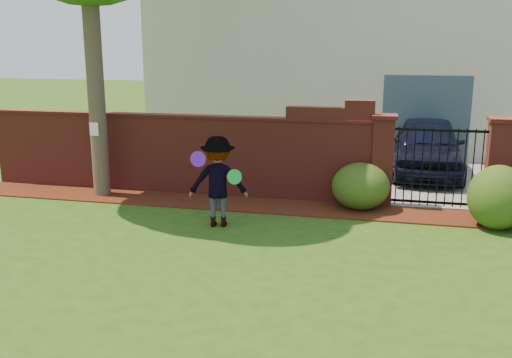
% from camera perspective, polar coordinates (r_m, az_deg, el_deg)
% --- Properties ---
extents(ground, '(80.00, 80.00, 0.01)m').
position_cam_1_polar(ground, '(8.69, -4.36, -8.77)').
color(ground, '#284B12').
rests_on(ground, ground).
extents(mulch_bed, '(11.10, 1.08, 0.03)m').
position_cam_1_polar(mulch_bed, '(11.97, -3.96, -2.38)').
color(mulch_bed, '#3C170A').
rests_on(mulch_bed, ground).
extents(brick_wall, '(8.70, 0.31, 2.16)m').
position_cam_1_polar(brick_wall, '(12.71, -7.73, 2.69)').
color(brick_wall, maroon).
rests_on(brick_wall, ground).
extents(pillar_left, '(0.50, 0.50, 1.88)m').
position_cam_1_polar(pillar_left, '(11.90, 12.57, 1.89)').
color(pillar_left, maroon).
rests_on(pillar_left, ground).
extents(pillar_right, '(0.50, 0.50, 1.88)m').
position_cam_1_polar(pillar_right, '(12.09, 23.04, 1.31)').
color(pillar_right, maroon).
rests_on(pillar_right, ground).
extents(iron_gate, '(1.78, 0.03, 1.60)m').
position_cam_1_polar(iron_gate, '(11.96, 17.81, 1.12)').
color(iron_gate, black).
rests_on(iron_gate, ground).
extents(driveway, '(3.20, 8.00, 0.01)m').
position_cam_1_polar(driveway, '(16.04, 16.53, 1.14)').
color(driveway, gray).
rests_on(driveway, ground).
extents(house, '(12.40, 6.40, 6.30)m').
position_cam_1_polar(house, '(19.72, 9.08, 12.99)').
color(house, beige).
rests_on(house, ground).
extents(car, '(1.82, 4.27, 1.44)m').
position_cam_1_polar(car, '(14.92, 16.84, 3.02)').
color(car, black).
rests_on(car, ground).
extents(paper_notice, '(0.20, 0.01, 0.28)m').
position_cam_1_polar(paper_notice, '(12.57, -15.92, 4.83)').
color(paper_notice, white).
rests_on(paper_notice, tree).
extents(shrub_left, '(1.16, 1.16, 0.95)m').
position_cam_1_polar(shrub_left, '(11.63, 10.43, -0.71)').
color(shrub_left, '#224514').
rests_on(shrub_left, ground).
extents(shrub_middle, '(1.07, 1.07, 1.17)m').
position_cam_1_polar(shrub_middle, '(11.08, 23.07, -1.70)').
color(shrub_middle, '#224514').
rests_on(shrub_middle, ground).
extents(man, '(1.18, 0.83, 1.66)m').
position_cam_1_polar(man, '(10.32, -3.87, -0.29)').
color(man, gray).
rests_on(man, ground).
extents(frisbee_purple, '(0.27, 0.23, 0.28)m').
position_cam_1_polar(frisbee_purple, '(9.91, -5.82, 2.00)').
color(frisbee_purple, purple).
rests_on(frisbee_purple, man).
extents(frisbee_green, '(0.28, 0.09, 0.27)m').
position_cam_1_polar(frisbee_green, '(10.04, -2.16, 0.22)').
color(frisbee_green, green).
rests_on(frisbee_green, man).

